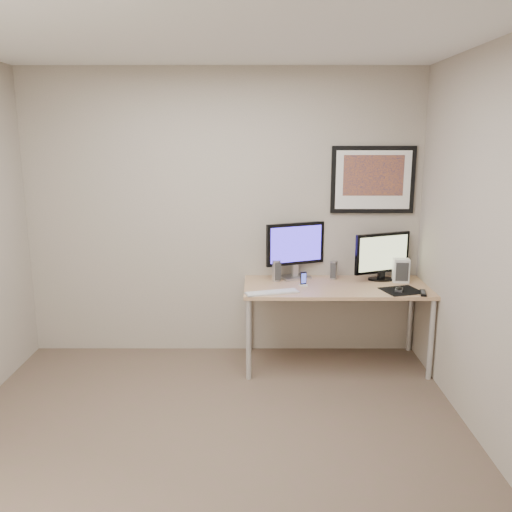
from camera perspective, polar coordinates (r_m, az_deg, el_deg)
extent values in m
plane|color=brown|center=(3.80, -4.86, -19.48)|extent=(3.60, 3.60, 0.00)
plane|color=white|center=(3.27, -5.78, 22.89)|extent=(3.60, 3.60, 0.00)
plane|color=gray|center=(4.96, -3.49, 4.34)|extent=(3.60, 0.00, 3.60)
plane|color=gray|center=(3.60, 24.54, 0.04)|extent=(0.00, 3.40, 3.40)
cube|color=#AA7F52|center=(4.78, 8.41, -3.26)|extent=(1.60, 0.70, 0.03)
cylinder|color=silver|center=(4.56, -0.79, -8.79)|extent=(0.04, 0.04, 0.70)
cylinder|color=silver|center=(5.14, -0.68, -6.26)|extent=(0.04, 0.04, 0.70)
cylinder|color=silver|center=(4.78, 17.95, -8.37)|extent=(0.04, 0.04, 0.70)
cylinder|color=silver|center=(5.34, 15.94, -6.03)|extent=(0.04, 0.04, 0.70)
cube|color=black|center=(5.01, 12.20, 7.84)|extent=(0.75, 0.03, 0.60)
cube|color=white|center=(4.99, 12.24, 7.83)|extent=(0.67, 0.00, 0.52)
cube|color=orange|center=(4.99, 12.27, 8.28)|extent=(0.54, 0.00, 0.36)
cube|color=#A9A9AE|center=(4.98, 4.10, -2.22)|extent=(0.31, 0.27, 0.02)
cube|color=#A9A9AE|center=(4.96, 4.11, -1.49)|extent=(0.06, 0.06, 0.11)
cube|color=black|center=(4.91, 4.16, 1.29)|extent=(0.53, 0.24, 0.38)
cube|color=#3725C8|center=(4.89, 4.18, 1.25)|extent=(0.47, 0.19, 0.32)
cube|color=black|center=(5.03, 13.02, -2.38)|extent=(0.26, 0.21, 0.02)
cube|color=black|center=(5.02, 13.04, -1.99)|extent=(0.07, 0.06, 0.05)
cube|color=black|center=(4.97, 13.16, 0.32)|extent=(0.52, 0.24, 0.36)
cube|color=#979C6D|center=(4.95, 13.20, 0.28)|extent=(0.46, 0.20, 0.31)
cylinder|color=#A9A9AE|center=(4.86, 2.14, -1.54)|extent=(0.10, 0.10, 0.19)
cylinder|color=#A9A9AE|center=(4.98, 8.19, -1.46)|extent=(0.08, 0.08, 0.17)
cube|color=black|center=(4.72, 5.01, -2.41)|extent=(0.08, 0.08, 0.13)
cube|color=silver|center=(4.50, 1.68, -3.84)|extent=(0.46, 0.24, 0.02)
cube|color=black|center=(4.73, 15.06, -3.54)|extent=(0.37, 0.35, 0.00)
ellipsoid|color=black|center=(4.71, 14.82, -3.37)|extent=(0.08, 0.11, 0.03)
cube|color=black|center=(4.69, 17.18, -3.71)|extent=(0.08, 0.17, 0.02)
cube|color=silver|center=(4.99, 15.01, -1.48)|extent=(0.14, 0.11, 0.21)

